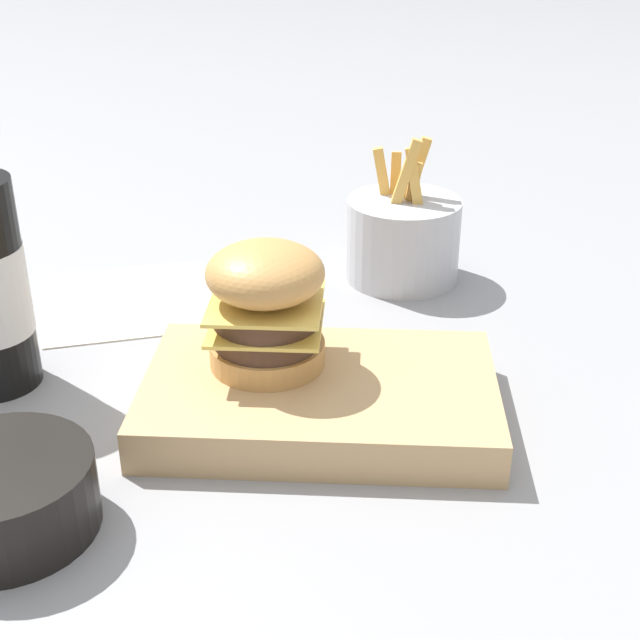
% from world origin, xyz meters
% --- Properties ---
extents(ground_plane, '(6.00, 6.00, 0.00)m').
position_xyz_m(ground_plane, '(0.00, 0.00, 0.00)').
color(ground_plane, gray).
extents(serving_board, '(0.27, 0.17, 0.03)m').
position_xyz_m(serving_board, '(-0.06, 0.03, 0.02)').
color(serving_board, tan).
rests_on(serving_board, ground_plane).
extents(burger, '(0.09, 0.09, 0.10)m').
position_xyz_m(burger, '(-0.10, 0.05, 0.09)').
color(burger, tan).
rests_on(burger, serving_board).
extents(fries_basket, '(0.12, 0.12, 0.15)m').
position_xyz_m(fries_basket, '(0.01, 0.30, 0.04)').
color(fries_basket, '#B7B7BC').
rests_on(fries_basket, ground_plane).
extents(side_bowl, '(0.12, 0.12, 0.05)m').
position_xyz_m(side_bowl, '(-0.25, -0.11, 0.03)').
color(side_bowl, black).
rests_on(side_bowl, ground_plane).
extents(parchment_square, '(0.21, 0.21, 0.00)m').
position_xyz_m(parchment_square, '(-0.26, 0.23, 0.00)').
color(parchment_square, beige).
rests_on(parchment_square, ground_plane).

